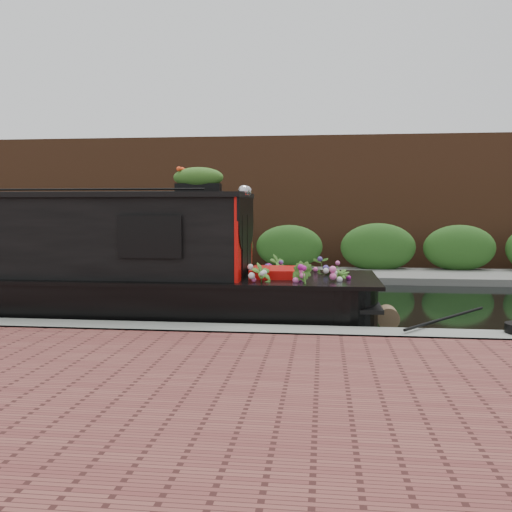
# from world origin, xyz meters

# --- Properties ---
(ground) EXTENTS (80.00, 80.00, 0.00)m
(ground) POSITION_xyz_m (0.00, 0.00, 0.00)
(ground) COLOR black
(ground) RESTS_ON ground
(near_bank_coping) EXTENTS (40.00, 0.60, 0.50)m
(near_bank_coping) POSITION_xyz_m (0.00, -3.30, 0.00)
(near_bank_coping) COLOR gray
(near_bank_coping) RESTS_ON ground
(far_bank_path) EXTENTS (40.00, 2.40, 0.34)m
(far_bank_path) POSITION_xyz_m (0.00, 4.20, 0.00)
(far_bank_path) COLOR #63635E
(far_bank_path) RESTS_ON ground
(far_hedge) EXTENTS (40.00, 1.10, 2.80)m
(far_hedge) POSITION_xyz_m (0.00, 5.10, 0.00)
(far_hedge) COLOR #28561C
(far_hedge) RESTS_ON ground
(far_brick_wall) EXTENTS (40.00, 1.00, 8.00)m
(far_brick_wall) POSITION_xyz_m (0.00, 7.20, 0.00)
(far_brick_wall) COLOR brown
(far_brick_wall) RESTS_ON ground
(narrowboat) EXTENTS (11.45, 2.06, 2.69)m
(narrowboat) POSITION_xyz_m (-2.05, -1.86, 0.80)
(narrowboat) COLOR black
(narrowboat) RESTS_ON ground
(rope_fender) EXTENTS (0.33, 0.37, 0.33)m
(rope_fender) POSITION_xyz_m (4.10, -1.86, 0.17)
(rope_fender) COLOR brown
(rope_fender) RESTS_ON ground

